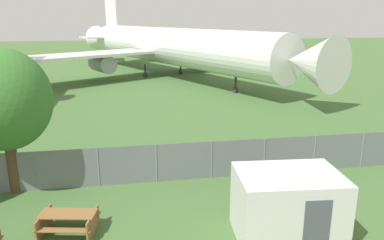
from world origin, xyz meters
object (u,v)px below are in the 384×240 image
object	(u,v)px
airplane	(169,46)
tree_left_of_cabin	(4,100)
portable_cabin	(287,205)
picnic_bench_near_cabin	(68,220)

from	to	relation	value
airplane	tree_left_of_cabin	distance (m)	32.27
airplane	portable_cabin	distance (m)	35.96
portable_cabin	tree_left_of_cabin	size ratio (longest dim) A/B	0.59
airplane	picnic_bench_near_cabin	xyz separation A→B (m)	(-7.40, -34.40, -3.29)
picnic_bench_near_cabin	portable_cabin	bearing A→B (deg)	-11.33
portable_cabin	tree_left_of_cabin	bearing A→B (deg)	157.23
portable_cabin	picnic_bench_near_cabin	world-z (taller)	portable_cabin
tree_left_of_cabin	picnic_bench_near_cabin	bearing A→B (deg)	-54.15
picnic_bench_near_cabin	airplane	bearing A→B (deg)	77.86
airplane	tree_left_of_cabin	xyz separation A→B (m)	(-10.12, -30.64, 0.23)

